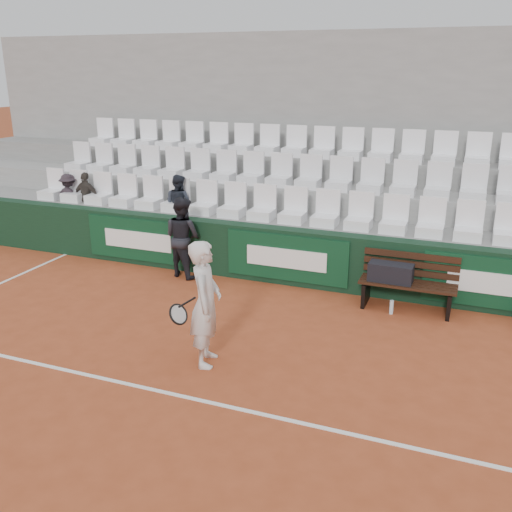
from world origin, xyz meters
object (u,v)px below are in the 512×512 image
(ball_kid, at_px, (183,237))
(spectator_a, at_px, (67,176))
(sports_bag_left, at_px, (391,273))
(tennis_player, at_px, (205,304))
(spectator_c, at_px, (178,181))
(water_bottle_near, at_px, (392,307))
(bench_left, at_px, (407,296))
(spectator_b, at_px, (85,176))

(ball_kid, height_order, spectator_a, spectator_a)
(ball_kid, bearing_deg, sports_bag_left, -165.06)
(ball_kid, bearing_deg, tennis_player, 140.14)
(ball_kid, height_order, spectator_c, spectator_c)
(spectator_c, bearing_deg, spectator_a, 9.72)
(sports_bag_left, relative_size, tennis_player, 0.41)
(spectator_c, bearing_deg, water_bottle_near, 174.25)
(water_bottle_near, relative_size, spectator_c, 0.19)
(sports_bag_left, relative_size, spectator_c, 0.59)
(tennis_player, height_order, spectator_c, spectator_c)
(bench_left, distance_m, water_bottle_near, 0.34)
(ball_kid, bearing_deg, water_bottle_near, -168.52)
(sports_bag_left, bearing_deg, bench_left, 5.64)
(bench_left, height_order, spectator_b, spectator_b)
(water_bottle_near, bearing_deg, ball_kid, 174.57)
(bench_left, xyz_separation_m, spectator_b, (-6.74, 0.95, 1.31))
(sports_bag_left, bearing_deg, tennis_player, -125.94)
(spectator_b, bearing_deg, water_bottle_near, 168.22)
(sports_bag_left, distance_m, spectator_a, 7.05)
(ball_kid, relative_size, spectator_a, 1.48)
(tennis_player, relative_size, ball_kid, 1.12)
(bench_left, bearing_deg, spectator_b, 172.00)
(bench_left, bearing_deg, sports_bag_left, -174.36)
(tennis_player, bearing_deg, spectator_b, 141.19)
(tennis_player, distance_m, spectator_c, 4.41)
(bench_left, bearing_deg, tennis_player, -129.34)
(ball_kid, bearing_deg, bench_left, -164.54)
(water_bottle_near, relative_size, spectator_b, 0.21)
(tennis_player, bearing_deg, spectator_c, 122.88)
(ball_kid, xyz_separation_m, spectator_a, (-3.15, 0.84, 0.76))
(water_bottle_near, bearing_deg, bench_left, 54.10)
(tennis_player, distance_m, ball_kid, 3.35)
(tennis_player, xyz_separation_m, ball_kid, (-1.83, 2.80, -0.09))
(sports_bag_left, bearing_deg, water_bottle_near, -70.39)
(spectator_b, distance_m, spectator_c, 2.18)
(sports_bag_left, relative_size, spectator_a, 0.69)
(ball_kid, bearing_deg, spectator_c, -41.38)
(bench_left, height_order, spectator_a, spectator_a)
(sports_bag_left, xyz_separation_m, spectator_a, (-6.92, 0.97, 0.90))
(bench_left, distance_m, sports_bag_left, 0.46)
(sports_bag_left, distance_m, water_bottle_near, 0.55)
(water_bottle_near, relative_size, tennis_player, 0.14)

